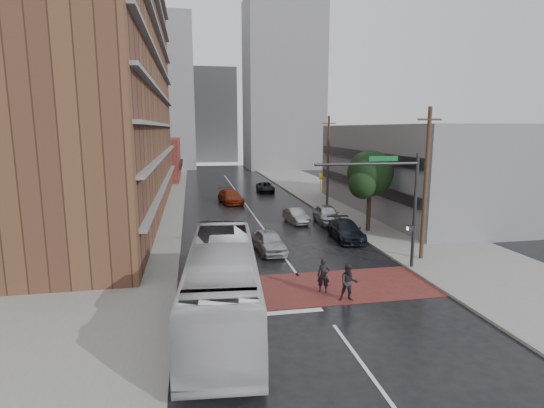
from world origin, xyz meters
name	(u,v)px	position (x,y,z in m)	size (l,w,h in m)	color
ground	(309,292)	(0.00, 0.00, 0.00)	(160.00, 160.00, 0.00)	black
crosswalk	(307,288)	(0.00, 0.50, 0.01)	(14.00, 5.00, 0.02)	maroon
sidewalk_west	(140,211)	(-11.50, 25.00, 0.07)	(9.00, 90.00, 0.15)	gray
sidewalk_east	(347,204)	(11.50, 25.00, 0.07)	(9.00, 90.00, 0.15)	gray
apartment_block	(104,72)	(-14.00, 24.00, 14.00)	(10.00, 44.00, 28.00)	brown
storefront_west	(156,159)	(-12.00, 54.00, 3.50)	(8.00, 16.00, 7.00)	maroon
building_east	(410,169)	(16.50, 20.00, 4.50)	(11.00, 26.00, 9.00)	slate
distant_tower_west	(152,94)	(-14.00, 78.00, 16.00)	(18.00, 16.00, 32.00)	slate
distant_tower_east	(283,85)	(14.00, 72.00, 18.00)	(16.00, 14.00, 36.00)	slate
distant_tower_center	(213,116)	(0.00, 95.00, 12.00)	(12.00, 10.00, 24.00)	slate
street_tree	(370,176)	(8.52, 12.03, 4.73)	(4.20, 4.10, 6.90)	#332319
signal_mast	(394,195)	(5.85, 2.50, 4.73)	(6.50, 0.30, 7.20)	#2D2D33
utility_pole_near	(426,184)	(8.80, 4.00, 5.14)	(1.60, 0.26, 10.00)	#473321
utility_pole_far	(328,161)	(8.80, 24.00, 5.14)	(1.60, 0.26, 10.00)	#473321
transit_bus	(222,283)	(-4.82, -2.49, 1.78)	(2.99, 12.79, 3.56)	#BDBDBF
pedestrian_a	(324,275)	(0.71, -0.16, 0.94)	(0.68, 0.45, 1.87)	black
pedestrian_b	(349,283)	(1.62, -1.50, 0.96)	(0.93, 0.73, 1.92)	#272127
car_travel_a	(269,242)	(-0.78, 7.71, 0.77)	(1.83, 4.55, 1.55)	#ACAFB4
car_travel_b	(296,216)	(3.36, 16.53, 0.66)	(1.41, 4.03, 1.33)	#A0A3A7
car_travel_c	(231,196)	(-1.62, 28.25, 0.79)	(2.21, 5.44, 1.58)	maroon
suv_travel	(265,187)	(3.91, 36.27, 0.66)	(2.20, 4.76, 1.32)	black
car_parked_near	(346,232)	(5.78, 9.91, 0.65)	(1.37, 3.92, 1.29)	#121940
car_parked_mid	(346,230)	(5.79, 10.00, 0.74)	(2.08, 5.13, 1.49)	black
car_parked_far	(327,214)	(6.16, 16.00, 0.83)	(1.95, 4.86, 1.66)	#B8BCC0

